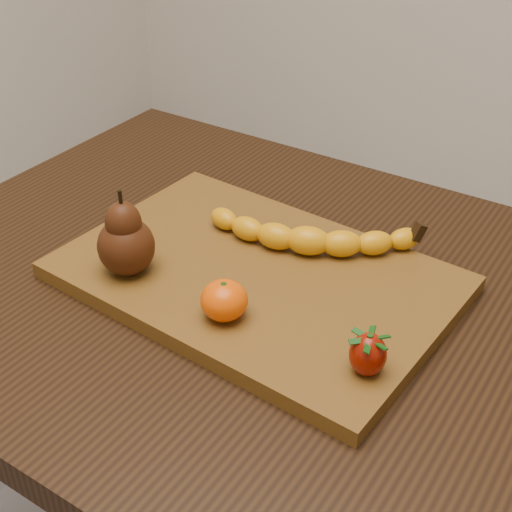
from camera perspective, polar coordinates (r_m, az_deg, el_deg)
The scene contains 6 objects.
table at distance 0.90m, azimuth 2.18°, elevation -7.91°, with size 1.00×0.70×0.76m.
cutting_board at distance 0.85m, azimuth 0.00°, elevation -1.68°, with size 0.45×0.30×0.02m, color brown.
banana at distance 0.87m, azimuth 4.19°, elevation 1.23°, with size 0.23×0.06×0.04m, color #F0A40B, non-canonical shape.
pear at distance 0.83m, azimuth -10.48°, elevation 1.87°, with size 0.07×0.07×0.10m, color #3F1C0A, non-canonical shape.
mandarin at distance 0.76m, azimuth -2.56°, elevation -3.56°, with size 0.05×0.05×0.04m, color #FD5502.
strawberry at distance 0.70m, azimuth 8.95°, elevation -7.67°, with size 0.04×0.04×0.05m, color #891203, non-canonical shape.
Camera 1 is at (0.34, -0.58, 1.26)m, focal length 50.00 mm.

